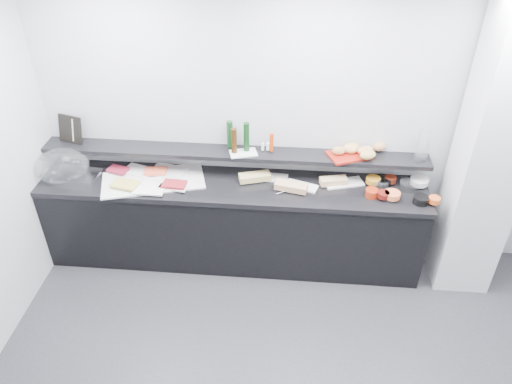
# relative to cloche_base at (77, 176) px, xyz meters

# --- Properties ---
(back_wall) EXTENTS (5.00, 0.02, 2.70)m
(back_wall) POSITION_rel_cloche_base_xyz_m (2.17, 0.32, 0.43)
(back_wall) COLOR #B5B8BD
(back_wall) RESTS_ON ground
(ceiling) EXTENTS (5.00, 5.00, 0.00)m
(ceiling) POSITION_rel_cloche_base_xyz_m (2.17, -1.68, 1.78)
(ceiling) COLOR white
(ceiling) RESTS_ON back_wall
(column) EXTENTS (0.50, 0.50, 2.70)m
(column) POSITION_rel_cloche_base_xyz_m (3.67, -0.03, 0.43)
(column) COLOR silver
(column) RESTS_ON ground
(buffet_cabinet) EXTENTS (3.60, 0.60, 0.85)m
(buffet_cabinet) POSITION_rel_cloche_base_xyz_m (1.47, 0.02, -0.50)
(buffet_cabinet) COLOR black
(buffet_cabinet) RESTS_ON ground
(counter_top) EXTENTS (3.62, 0.62, 0.05)m
(counter_top) POSITION_rel_cloche_base_xyz_m (1.47, 0.02, -0.05)
(counter_top) COLOR black
(counter_top) RESTS_ON buffet_cabinet
(wall_shelf) EXTENTS (3.60, 0.25, 0.04)m
(wall_shelf) POSITION_rel_cloche_base_xyz_m (1.47, 0.20, 0.21)
(wall_shelf) COLOR black
(wall_shelf) RESTS_ON back_wall
(cloche_base) EXTENTS (0.43, 0.30, 0.04)m
(cloche_base) POSITION_rel_cloche_base_xyz_m (0.00, 0.00, 0.00)
(cloche_base) COLOR silver
(cloche_base) RESTS_ON counter_top
(cloche_dome) EXTENTS (0.58, 0.48, 0.34)m
(cloche_dome) POSITION_rel_cloche_base_xyz_m (-0.12, -0.01, 0.11)
(cloche_dome) COLOR silver
(cloche_dome) RESTS_ON cloche_base
(linen_runner) EXTENTS (1.02, 0.69, 0.01)m
(linen_runner) POSITION_rel_cloche_base_xyz_m (0.73, 0.00, -0.01)
(linen_runner) COLOR silver
(linen_runner) RESTS_ON counter_top
(platter_meat_a) EXTENTS (0.32, 0.26, 0.01)m
(platter_meat_a) POSITION_rel_cloche_base_xyz_m (0.55, 0.13, 0.00)
(platter_meat_a) COLOR white
(platter_meat_a) RESTS_ON linen_runner
(food_meat_a) EXTENTS (0.22, 0.17, 0.02)m
(food_meat_a) POSITION_rel_cloche_base_xyz_m (0.37, 0.11, 0.02)
(food_meat_a) COLOR maroon
(food_meat_a) RESTS_ON platter_meat_a
(platter_salmon) EXTENTS (0.37, 0.29, 0.01)m
(platter_salmon) POSITION_rel_cloche_base_xyz_m (0.84, 0.15, 0.00)
(platter_salmon) COLOR silver
(platter_salmon) RESTS_ON linen_runner
(food_salmon) EXTENTS (0.22, 0.15, 0.02)m
(food_salmon) POSITION_rel_cloche_base_xyz_m (0.73, 0.11, 0.02)
(food_salmon) COLOR #F65232
(food_salmon) RESTS_ON platter_salmon
(platter_cheese) EXTENTS (0.29, 0.19, 0.01)m
(platter_cheese) POSITION_rel_cloche_base_xyz_m (0.74, -0.16, 0.00)
(platter_cheese) COLOR white
(platter_cheese) RESTS_ON linen_runner
(food_cheese) EXTENTS (0.26, 0.20, 0.02)m
(food_cheese) POSITION_rel_cloche_base_xyz_m (0.51, -0.13, 0.02)
(food_cheese) COLOR gold
(food_cheese) RESTS_ON platter_cheese
(platter_meat_b) EXTENTS (0.29, 0.22, 0.01)m
(platter_meat_b) POSITION_rel_cloche_base_xyz_m (0.95, -0.07, 0.00)
(platter_meat_b) COLOR white
(platter_meat_b) RESTS_ON linen_runner
(food_meat_b) EXTENTS (0.22, 0.15, 0.02)m
(food_meat_b) POSITION_rel_cloche_base_xyz_m (0.96, -0.09, 0.02)
(food_meat_b) COLOR maroon
(food_meat_b) RESTS_ON platter_meat_b
(sandwich_plate_left) EXTENTS (0.33, 0.16, 0.01)m
(sandwich_plate_left) POSITION_rel_cloche_base_xyz_m (1.82, 0.15, -0.01)
(sandwich_plate_left) COLOR silver
(sandwich_plate_left) RESTS_ON counter_top
(sandwich_food_left) EXTENTS (0.31, 0.20, 0.06)m
(sandwich_food_left) POSITION_rel_cloche_base_xyz_m (1.68, 0.09, 0.02)
(sandwich_food_left) COLOR tan
(sandwich_food_left) RESTS_ON sandwich_plate_left
(tongs_left) EXTENTS (0.16, 0.02, 0.01)m
(tongs_left) POSITION_rel_cloche_base_xyz_m (1.67, 0.07, -0.00)
(tongs_left) COLOR silver
(tongs_left) RESTS_ON sandwich_plate_left
(sandwich_plate_mid) EXTENTS (0.32, 0.22, 0.01)m
(sandwich_plate_mid) POSITION_rel_cloche_base_xyz_m (2.11, 0.04, -0.01)
(sandwich_plate_mid) COLOR white
(sandwich_plate_mid) RESTS_ON counter_top
(sandwich_food_mid) EXTENTS (0.31, 0.18, 0.06)m
(sandwich_food_mid) POSITION_rel_cloche_base_xyz_m (2.02, -0.04, 0.02)
(sandwich_food_mid) COLOR tan
(sandwich_food_mid) RESTS_ON sandwich_plate_mid
(tongs_mid) EXTENTS (0.14, 0.10, 0.01)m
(tongs_mid) POSITION_rel_cloche_base_xyz_m (1.95, -0.09, -0.00)
(tongs_mid) COLOR #B4B6BB
(tongs_mid) RESTS_ON sandwich_plate_mid
(sandwich_plate_right) EXTENTS (0.38, 0.25, 0.01)m
(sandwich_plate_right) POSITION_rel_cloche_base_xyz_m (2.51, 0.12, -0.01)
(sandwich_plate_right) COLOR white
(sandwich_plate_right) RESTS_ON counter_top
(sandwich_food_right) EXTENTS (0.26, 0.15, 0.06)m
(sandwich_food_right) POSITION_rel_cloche_base_xyz_m (2.41, 0.09, 0.02)
(sandwich_food_right) COLOR tan
(sandwich_food_right) RESTS_ON sandwich_plate_right
(tongs_right) EXTENTS (0.16, 0.04, 0.01)m
(tongs_right) POSITION_rel_cloche_base_xyz_m (2.41, 0.05, -0.00)
(tongs_right) COLOR silver
(tongs_right) RESTS_ON sandwich_plate_right
(bowl_glass_fruit) EXTENTS (0.18, 0.18, 0.07)m
(bowl_glass_fruit) POSITION_rel_cloche_base_xyz_m (2.83, 0.09, 0.02)
(bowl_glass_fruit) COLOR white
(bowl_glass_fruit) RESTS_ON counter_top
(fill_glass_fruit) EXTENTS (0.14, 0.14, 0.05)m
(fill_glass_fruit) POSITION_rel_cloche_base_xyz_m (2.77, 0.13, 0.03)
(fill_glass_fruit) COLOR orange
(fill_glass_fruit) RESTS_ON bowl_glass_fruit
(bowl_black_jam) EXTENTS (0.17, 0.17, 0.07)m
(bowl_black_jam) POSITION_rel_cloche_base_xyz_m (2.86, 0.14, 0.02)
(bowl_black_jam) COLOR black
(bowl_black_jam) RESTS_ON counter_top
(fill_black_jam) EXTENTS (0.14, 0.14, 0.05)m
(fill_black_jam) POSITION_rel_cloche_base_xyz_m (2.93, 0.16, 0.03)
(fill_black_jam) COLOR #5A1A0C
(fill_black_jam) RESTS_ON bowl_black_jam
(bowl_glass_cream) EXTENTS (0.19, 0.19, 0.07)m
(bowl_glass_cream) POSITION_rel_cloche_base_xyz_m (3.09, 0.09, 0.02)
(bowl_glass_cream) COLOR white
(bowl_glass_cream) RESTS_ON counter_top
(fill_glass_cream) EXTENTS (0.18, 0.18, 0.05)m
(fill_glass_cream) POSITION_rel_cloche_base_xyz_m (3.19, 0.16, 0.03)
(fill_glass_cream) COLOR white
(fill_glass_cream) RESTS_ON bowl_glass_cream
(bowl_red_jam) EXTENTS (0.14, 0.14, 0.07)m
(bowl_red_jam) POSITION_rel_cloche_base_xyz_m (2.74, -0.06, 0.02)
(bowl_red_jam) COLOR #9A270E
(bowl_red_jam) RESTS_ON counter_top
(fill_red_jam) EXTENTS (0.14, 0.14, 0.05)m
(fill_red_jam) POSITION_rel_cloche_base_xyz_m (2.84, -0.09, 0.03)
(fill_red_jam) COLOR #57110C
(fill_red_jam) RESTS_ON bowl_red_jam
(bowl_glass_salmon) EXTENTS (0.14, 0.14, 0.07)m
(bowl_glass_salmon) POSITION_rel_cloche_base_xyz_m (2.90, -0.08, 0.02)
(bowl_glass_salmon) COLOR white
(bowl_glass_salmon) RESTS_ON counter_top
(fill_glass_salmon) EXTENTS (0.15, 0.15, 0.05)m
(fill_glass_salmon) POSITION_rel_cloche_base_xyz_m (2.92, -0.09, 0.03)
(fill_glass_salmon) COLOR orange
(fill_glass_salmon) RESTS_ON bowl_glass_salmon
(bowl_black_fruit) EXTENTS (0.14, 0.14, 0.07)m
(bowl_black_fruit) POSITION_rel_cloche_base_xyz_m (3.16, -0.13, 0.02)
(bowl_black_fruit) COLOR black
(bowl_black_fruit) RESTS_ON counter_top
(fill_black_fruit) EXTENTS (0.12, 0.12, 0.05)m
(fill_black_fruit) POSITION_rel_cloche_base_xyz_m (3.27, -0.13, 0.03)
(fill_black_fruit) COLOR #D9541D
(fill_black_fruit) RESTS_ON bowl_black_fruit
(framed_print) EXTENTS (0.26, 0.14, 0.26)m
(framed_print) POSITION_rel_cloche_base_xyz_m (-0.09, 0.25, 0.36)
(framed_print) COLOR black
(framed_print) RESTS_ON wall_shelf
(print_art) EXTENTS (0.17, 0.11, 0.22)m
(print_art) POSITION_rel_cloche_base_xyz_m (-0.12, 0.26, 0.36)
(print_art) COLOR #C7AB8F
(print_art) RESTS_ON framed_print
(condiment_tray) EXTENTS (0.28, 0.22, 0.01)m
(condiment_tray) POSITION_rel_cloche_base_xyz_m (1.57, 0.16, 0.24)
(condiment_tray) COLOR white
(condiment_tray) RESTS_ON wall_shelf
(bottle_green_a) EXTENTS (0.07, 0.07, 0.26)m
(bottle_green_a) POSITION_rel_cloche_base_xyz_m (1.43, 0.26, 0.37)
(bottle_green_a) COLOR #0F3816
(bottle_green_a) RESTS_ON condiment_tray
(bottle_brown) EXTENTS (0.07, 0.07, 0.24)m
(bottle_brown) POSITION_rel_cloche_base_xyz_m (1.48, 0.16, 0.36)
(bottle_brown) COLOR #331F09
(bottle_brown) RESTS_ON condiment_tray
(bottle_green_b) EXTENTS (0.06, 0.06, 0.28)m
(bottle_green_b) POSITION_rel_cloche_base_xyz_m (1.59, 0.20, 0.38)
(bottle_green_b) COLOR black
(bottle_green_b) RESTS_ON condiment_tray
(bottle_hot) EXTENTS (0.04, 0.04, 0.18)m
(bottle_hot) POSITION_rel_cloche_base_xyz_m (1.82, 0.21, 0.33)
(bottle_hot) COLOR #B9370D
(bottle_hot) RESTS_ON condiment_tray
(shaker_salt) EXTENTS (0.03, 0.03, 0.07)m
(shaker_salt) POSITION_rel_cloche_base_xyz_m (1.74, 0.22, 0.28)
(shaker_salt) COLOR white
(shaker_salt) RESTS_ON condiment_tray
(shaker_pepper) EXTENTS (0.05, 0.05, 0.07)m
(shaker_pepper) POSITION_rel_cloche_base_xyz_m (1.79, 0.23, 0.28)
(shaker_pepper) COLOR white
(shaker_pepper) RESTS_ON condiment_tray
(bread_tray) EXTENTS (0.42, 0.37, 0.02)m
(bread_tray) POSITION_rel_cloche_base_xyz_m (2.52, 0.20, 0.24)
(bread_tray) COLOR maroon
(bread_tray) RESTS_ON wall_shelf
(bread_roll_nw) EXTENTS (0.15, 0.12, 0.08)m
(bread_roll_nw) POSITION_rel_cloche_base_xyz_m (2.53, 0.23, 0.29)
(bread_roll_nw) COLOR tan
(bread_roll_nw) RESTS_ON bread_tray
(bread_roll_n) EXTENTS (0.17, 0.13, 0.08)m
(bread_roll_n) POSITION_rel_cloche_base_xyz_m (2.55, 0.26, 0.29)
(bread_roll_n) COLOR tan
(bread_roll_n) RESTS_ON bread_tray
(bread_roll_ne) EXTENTS (0.14, 0.11, 0.08)m
(bread_roll_ne) POSITION_rel_cloche_base_xyz_m (2.81, 0.29, 0.29)
(bread_roll_ne) COLOR #CA7D4D
(bread_roll_ne) RESTS_ON bread_tray
(bread_roll_s) EXTENTS (0.17, 0.14, 0.08)m
(bread_roll_s) POSITION_rel_cloche_base_xyz_m (2.69, 0.14, 0.29)
(bread_roll_s) COLOR tan
(bread_roll_s) RESTS_ON bread_tray
(bread_roll_midw) EXTENTS (0.12, 0.08, 0.08)m
(bread_roll_midw) POSITION_rel_cloche_base_xyz_m (2.43, 0.19, 0.29)
(bread_roll_midw) COLOR #AE7F42
(bread_roll_midw) RESTS_ON bread_tray
(bread_roll_mide) EXTENTS (0.17, 0.13, 0.08)m
(bread_roll_mide) POSITION_rel_cloche_base_xyz_m (2.67, 0.21, 0.29)
(bread_roll_mide) COLOR #D1864F
(bread_roll_mide) RESTS_ON bread_tray
(carafe) EXTENTS (0.14, 0.14, 0.30)m
(carafe) POSITION_rel_cloche_base_xyz_m (3.16, 0.17, 0.38)
(carafe) COLOR silver
(carafe) RESTS_ON wall_shelf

